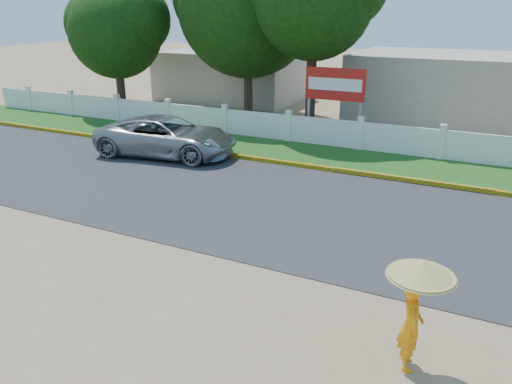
# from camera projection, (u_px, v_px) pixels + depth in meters

# --- Properties ---
(ground) EXTENTS (120.00, 120.00, 0.00)m
(ground) POSITION_uv_depth(u_px,v_px,m) (213.00, 283.00, 10.10)
(ground) COLOR #9E8460
(ground) RESTS_ON ground
(road) EXTENTS (60.00, 7.00, 0.02)m
(road) POSITION_uv_depth(u_px,v_px,m) (295.00, 207.00, 13.88)
(road) COLOR #38383A
(road) RESTS_ON ground
(grass_verge) EXTENTS (60.00, 3.50, 0.03)m
(grass_verge) POSITION_uv_depth(u_px,v_px,m) (349.00, 159.00, 18.30)
(grass_verge) COLOR #2D601E
(grass_verge) RESTS_ON ground
(curb) EXTENTS (40.00, 0.18, 0.16)m
(curb) POSITION_uv_depth(u_px,v_px,m) (334.00, 170.00, 16.85)
(curb) COLOR yellow
(curb) RESTS_ON ground
(fence) EXTENTS (40.00, 0.10, 1.10)m
(fence) POSITION_uv_depth(u_px,v_px,m) (360.00, 136.00, 19.34)
(fence) COLOR silver
(fence) RESTS_ON ground
(building_near) EXTENTS (10.00, 6.00, 3.20)m
(building_near) POSITION_uv_depth(u_px,v_px,m) (462.00, 89.00, 23.46)
(building_near) COLOR #B7AD99
(building_near) RESTS_ON ground
(building_far) EXTENTS (8.00, 5.00, 2.80)m
(building_far) POSITION_uv_depth(u_px,v_px,m) (231.00, 76.00, 29.72)
(building_far) COLOR #B7AD99
(building_far) RESTS_ON ground
(vehicle) EXTENTS (5.53, 3.17, 1.45)m
(vehicle) POSITION_uv_depth(u_px,v_px,m) (167.00, 136.00, 18.55)
(vehicle) COLOR #929599
(vehicle) RESTS_ON ground
(monk_with_parasol) EXTENTS (1.01, 1.01, 1.83)m
(monk_with_parasol) POSITION_uv_depth(u_px,v_px,m) (416.00, 300.00, 7.35)
(monk_with_parasol) COLOR orange
(monk_with_parasol) RESTS_ON ground
(billboard) EXTENTS (2.50, 0.13, 2.95)m
(billboard) POSITION_uv_depth(u_px,v_px,m) (335.00, 88.00, 20.30)
(billboard) COLOR gray
(billboard) RESTS_ON ground
(tree_row) EXTENTS (33.50, 7.81, 8.66)m
(tree_row) POSITION_uv_depth(u_px,v_px,m) (433.00, 11.00, 19.73)
(tree_row) COLOR #473828
(tree_row) RESTS_ON ground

